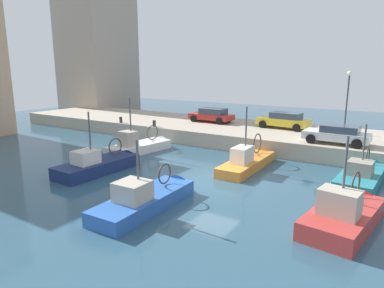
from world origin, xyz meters
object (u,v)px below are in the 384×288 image
(fishing_boat_blue, at_px, (150,203))
(mooring_bollard_north, at_px, (121,120))
(fishing_boat_white, at_px, (142,149))
(parked_car_yellow, at_px, (284,120))
(fishing_boat_navy, at_px, (102,169))
(parked_car_red, at_px, (212,115))
(mooring_bollard_mid, at_px, (154,123))
(parked_car_white, at_px, (337,134))
(fishing_boat_red, at_px, (345,221))
(fishing_boat_teal, at_px, (362,179))
(quay_streetlamp, at_px, (348,92))
(fishing_boat_orange, at_px, (249,165))

(fishing_boat_blue, height_order, mooring_bollard_north, fishing_boat_blue)
(fishing_boat_white, distance_m, parked_car_yellow, 12.17)
(fishing_boat_navy, relative_size, parked_car_yellow, 1.38)
(fishing_boat_blue, bearing_deg, parked_car_red, 20.02)
(mooring_bollard_mid, bearing_deg, parked_car_white, -85.25)
(fishing_boat_red, height_order, parked_car_yellow, fishing_boat_red)
(fishing_boat_blue, bearing_deg, fishing_boat_teal, -40.27)
(fishing_boat_teal, distance_m, parked_car_white, 4.66)
(fishing_boat_white, relative_size, quay_streetlamp, 1.27)
(quay_streetlamp, bearing_deg, mooring_bollard_north, 106.89)
(fishing_boat_red, distance_m, fishing_boat_orange, 8.57)
(mooring_bollard_mid, bearing_deg, fishing_boat_blue, -142.27)
(fishing_boat_white, relative_size, mooring_bollard_north, 11.19)
(fishing_boat_teal, height_order, parked_car_red, fishing_boat_teal)
(fishing_boat_navy, height_order, parked_car_white, fishing_boat_navy)
(parked_car_red, relative_size, mooring_bollard_mid, 7.69)
(parked_car_yellow, relative_size, parked_car_white, 1.06)
(fishing_boat_orange, relative_size, fishing_boat_white, 1.08)
(fishing_boat_navy, bearing_deg, quay_streetlamp, -38.04)
(parked_car_yellow, height_order, parked_car_white, parked_car_yellow)
(parked_car_red, xyz_separation_m, quay_streetlamp, (0.69, -11.59, 2.57))
(fishing_boat_navy, relative_size, fishing_boat_white, 1.01)
(mooring_bollard_north, height_order, quay_streetlamp, quay_streetlamp)
(fishing_boat_teal, bearing_deg, parked_car_red, 61.82)
(fishing_boat_teal, relative_size, quay_streetlamp, 1.31)
(parked_car_white, bearing_deg, fishing_boat_blue, 156.23)
(fishing_boat_blue, height_order, parked_car_red, fishing_boat_blue)
(fishing_boat_blue, bearing_deg, parked_car_white, -23.77)
(fishing_boat_navy, bearing_deg, mooring_bollard_north, 38.12)
(fishing_boat_navy, relative_size, mooring_bollard_mid, 11.29)
(mooring_bollard_mid, height_order, quay_streetlamp, quay_streetlamp)
(fishing_boat_white, distance_m, parked_car_white, 14.06)
(parked_car_yellow, bearing_deg, quay_streetlamp, -83.95)
(fishing_boat_red, height_order, mooring_bollard_north, fishing_boat_red)
(parked_car_white, bearing_deg, fishing_boat_navy, 131.22)
(mooring_bollard_mid, distance_m, mooring_bollard_north, 4.00)
(parked_car_white, bearing_deg, fishing_boat_red, -167.61)
(fishing_boat_orange, height_order, parked_car_red, fishing_boat_orange)
(fishing_boat_navy, height_order, parked_car_yellow, fishing_boat_navy)
(fishing_boat_navy, xyz_separation_m, fishing_boat_white, (5.28, 1.28, 0.02))
(fishing_boat_white, xyz_separation_m, quay_streetlamp, (9.42, -12.78, 4.32))
(fishing_boat_teal, height_order, parked_car_white, fishing_boat_teal)
(fishing_boat_navy, xyz_separation_m, parked_car_white, (10.29, -11.74, 1.76))
(fishing_boat_orange, relative_size, quay_streetlamp, 1.38)
(fishing_boat_navy, height_order, fishing_boat_blue, fishing_boat_navy)
(parked_car_red, bearing_deg, fishing_boat_orange, -138.35)
(parked_car_yellow, bearing_deg, mooring_bollard_north, 110.33)
(fishing_boat_white, height_order, parked_car_red, fishing_boat_white)
(fishing_boat_red, height_order, parked_car_white, fishing_boat_red)
(fishing_boat_navy, distance_m, fishing_boat_teal, 15.33)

